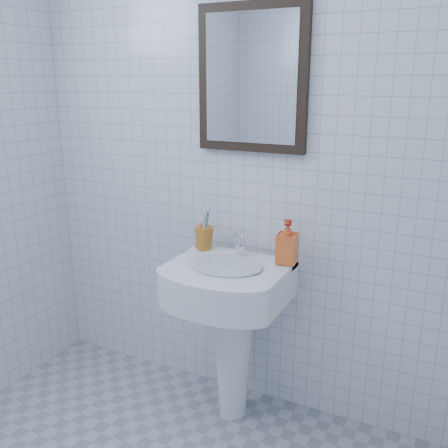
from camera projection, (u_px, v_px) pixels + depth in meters
The scene contains 6 objects.
wall_back at pixel (245, 148), 2.25m from camera, with size 2.20×0.02×2.50m, color white.
washbasin at pixel (231, 314), 2.25m from camera, with size 0.51×0.37×0.79m.
faucet at pixel (240, 245), 2.25m from camera, with size 0.05×0.11×0.12m.
toothbrush_cup at pixel (204, 238), 2.33m from camera, with size 0.09×0.09×0.11m, color #BB6E1E, non-canonical shape.
soap_dispenser at pixel (287, 242), 2.15m from camera, with size 0.09×0.09×0.19m, color #E83D16.
wall_mirror at pixel (252, 79), 2.13m from camera, with size 0.50×0.04×0.62m.
Camera 1 is at (0.92, -0.86, 1.55)m, focal length 40.00 mm.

